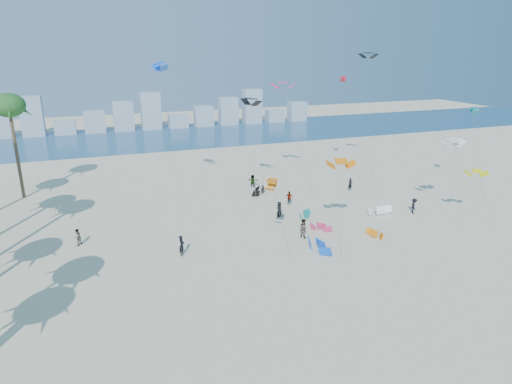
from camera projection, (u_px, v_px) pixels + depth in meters
name	position (u px, v px, depth m)	size (l,w,h in m)	color
ground	(296.00, 330.00, 29.55)	(220.00, 220.00, 0.00)	beige
ocean	(152.00, 137.00, 93.83)	(220.00, 220.00, 0.00)	navy
kitesurfer_near	(182.00, 246.00, 39.97)	(0.70, 0.46, 1.93)	black
kitesurfer_mid	(303.00, 228.00, 43.84)	(0.94, 0.73, 1.93)	gray
kitesurfers_far	(286.00, 200.00, 52.34)	(36.86, 17.08, 1.78)	black
grounded_kites	(323.00, 219.00, 47.66)	(13.68, 21.07, 1.04)	#E83377
flying_kites	(320.00, 104.00, 50.91)	(38.73, 25.15, 17.82)	orange
distant_skyline	(140.00, 116.00, 101.42)	(85.00, 3.00, 8.40)	#9EADBF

